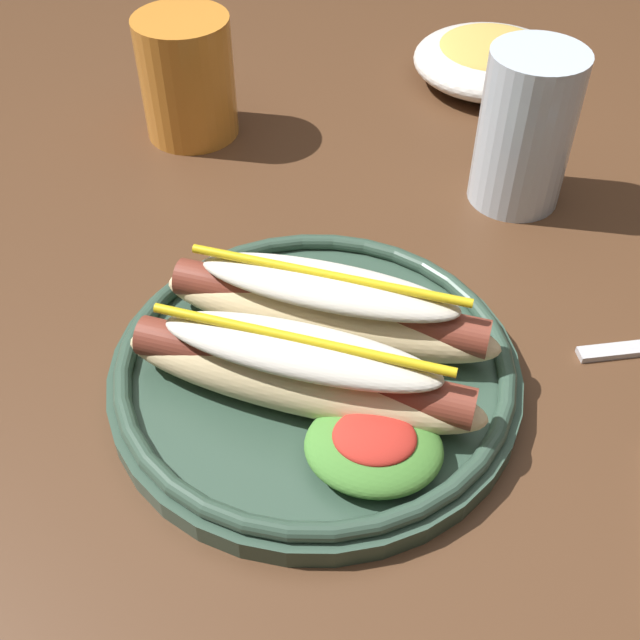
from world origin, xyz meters
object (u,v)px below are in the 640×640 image
at_px(hot_dog_plate, 317,360).
at_px(side_bowl, 491,59).
at_px(water_cup, 525,129).
at_px(extra_cup, 187,78).

height_order(hot_dog_plate, side_bowl, hot_dog_plate).
bearing_deg(water_cup, extra_cup, 166.11).
bearing_deg(extra_cup, side_bowl, 24.93).
distance_m(hot_dog_plate, extra_cup, 0.35).
height_order(water_cup, side_bowl, water_cup).
height_order(extra_cup, side_bowl, extra_cup).
xyz_separation_m(extra_cup, side_bowl, (0.29, 0.13, -0.03)).
relative_size(water_cup, side_bowl, 0.82).
distance_m(extra_cup, side_bowl, 0.32).
bearing_deg(water_cup, side_bowl, 93.32).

